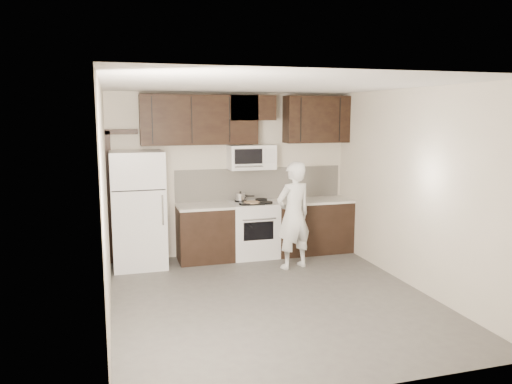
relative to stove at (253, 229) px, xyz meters
name	(u,v)px	position (x,y,z in m)	size (l,w,h in m)	color
floor	(272,299)	(-0.30, -1.94, -0.46)	(4.50, 4.50, 0.00)	#504D4B
back_wall	(231,174)	(-0.30, 0.31, 0.89)	(4.00, 4.00, 0.00)	beige
ceiling	(273,85)	(-0.30, -1.94, 2.24)	(4.50, 4.50, 0.00)	white
counter_run	(271,228)	(0.30, 0.00, 0.00)	(2.95, 0.64, 0.91)	black
stove	(253,229)	(0.00, 0.00, 0.00)	(0.76, 0.66, 0.94)	white
backsplash	(260,183)	(0.20, 0.30, 0.72)	(2.90, 0.02, 0.54)	beige
upper_cabinets	(246,118)	(-0.09, 0.14, 1.82)	(3.48, 0.35, 0.78)	black
microwave	(251,157)	(0.00, 0.12, 1.19)	(0.76, 0.42, 0.40)	white
refrigerator	(138,210)	(-1.85, -0.05, 0.44)	(0.80, 0.76, 1.80)	white
door_trim	(112,185)	(-2.22, 0.27, 0.79)	(0.50, 0.08, 2.12)	black
saucepan	(241,197)	(-0.18, 0.15, 0.52)	(0.32, 0.19, 0.18)	silver
baking_tray	(252,203)	(-0.06, -0.12, 0.46)	(0.38, 0.28, 0.02)	black
pizza	(252,202)	(-0.06, -0.12, 0.48)	(0.26, 0.26, 0.02)	#CAB087
person	(294,215)	(0.42, -0.78, 0.36)	(0.60, 0.39, 1.65)	silver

